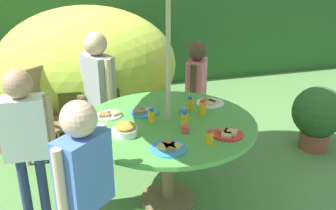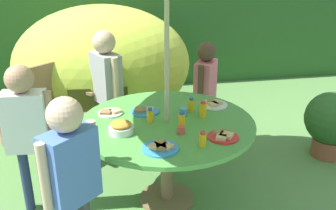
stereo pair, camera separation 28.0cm
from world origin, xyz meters
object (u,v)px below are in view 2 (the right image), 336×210
Objects in this scene: child_in_white_shirt at (26,122)px; child_in_blue_shirt at (71,167)px; juice_bottle_far_left at (182,121)px; juice_bottle_front_edge at (150,115)px; dome_tent at (103,64)px; juice_bottle_near_right at (203,109)px; potted_plant at (331,121)px; plate_mid_left at (223,136)px; plate_mid_right at (214,104)px; plate_near_left at (110,112)px; plate_back_edge at (145,111)px; snack_bowl at (121,128)px; wooden_chair at (57,106)px; juice_bottle_far_right at (203,139)px; garden_table at (167,134)px; cup_near at (183,112)px; child_in_pink_shirt at (205,82)px; cup_far at (181,130)px; juice_bottle_center_back at (191,105)px; plate_center_front at (160,147)px; child_in_grey_shirt at (106,78)px.

child_in_white_shirt is 1.00× the size of child_in_blue_shirt.
juice_bottle_front_edge is at bearing 144.16° from juice_bottle_far_left.
dome_tent is 17.76× the size of juice_bottle_near_right.
plate_mid_left reaches higher than potted_plant.
plate_mid_right is 2.13× the size of juice_bottle_front_edge.
juice_bottle_far_left reaches higher than plate_near_left.
snack_bowl is at bearing -121.49° from plate_back_edge.
juice_bottle_far_right is (1.09, -1.43, 0.25)m from wooden_chair.
snack_bowl is at bearing -164.91° from juice_bottle_near_right.
cup_near is (0.15, 0.09, 0.14)m from garden_table.
child_in_pink_shirt is at bearing 73.37° from juice_bottle_far_right.
juice_bottle_far_right reaches higher than plate_mid_right.
juice_bottle_near_right is at bearing -14.77° from plate_near_left.
cup_far is at bearing -158.15° from potted_plant.
potted_plant is 3.38× the size of plate_near_left.
juice_bottle_center_back is at bearing -1.91° from child_in_blue_shirt.
juice_bottle_near_right is at bearing -63.33° from dome_tent.
child_in_white_shirt reaches higher than potted_plant.
potted_plant is 2.21m from plate_near_left.
plate_near_left is at bearing 144.61° from juice_bottle_front_edge.
cup_near is (-0.01, 0.52, -0.02)m from juice_bottle_far_right.
snack_bowl reaches higher than plate_back_edge.
juice_bottle_far_right is 0.60m from juice_bottle_center_back.
juice_bottle_front_edge is (-0.01, 0.44, 0.04)m from plate_center_front.
plate_mid_left is (-1.41, -0.80, 0.36)m from potted_plant.
garden_table is 0.50m from plate_mid_left.
juice_bottle_far_right is (-0.39, -1.31, 0.05)m from child_in_pink_shirt.
potted_plant is 2.27m from child_in_grey_shirt.
child_in_blue_shirt reaches higher than wooden_chair.
plate_mid_right is at bearing 27.68° from cup_near.
snack_bowl is (-0.92, -1.01, 0.05)m from child_in_pink_shirt.
potted_plant is 1.36m from plate_mid_right.
child_in_grey_shirt reaches higher than plate_back_edge.
child_in_pink_shirt is at bearing 160.41° from potted_plant.
wooden_chair is 0.83× the size of child_in_pink_shirt.
plate_back_edge is 0.42m from juice_bottle_far_left.
juice_bottle_center_back is 1.78× the size of cup_near.
juice_bottle_front_edge is at bearing -165.07° from cup_near.
juice_bottle_front_edge is (-0.42, -0.02, -0.01)m from juice_bottle_near_right.
potted_plant is 10.34× the size of cup_near.
child_in_pink_shirt reaches higher than snack_bowl.
juice_bottle_near_right reaches higher than plate_mid_right.
juice_bottle_front_edge is 0.29m from cup_near.
cup_far is at bearing -43.17° from plate_near_left.
child_in_grey_shirt is 1.46m from juice_bottle_far_right.
child_in_pink_shirt is 0.88m from juice_bottle_near_right.
child_in_white_shirt is (-2.80, -0.36, 0.39)m from potted_plant.
wooden_chair is at bearing 86.95° from child_in_white_shirt.
plate_mid_left is 0.33m from juice_bottle_far_left.
plate_back_edge is at bearing 14.62° from child_in_blue_shirt.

